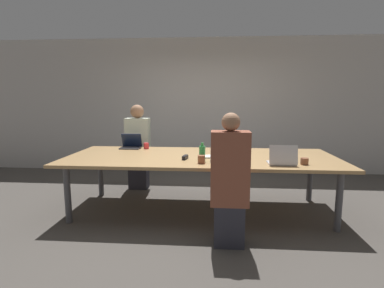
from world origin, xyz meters
name	(u,v)px	position (x,y,z in m)	size (l,w,h in m)	color
ground_plane	(201,210)	(0.00, 0.00, 0.00)	(24.00, 24.00, 0.00)	#4C4742
curtain_wall	(206,106)	(0.00, 2.33, 1.40)	(12.00, 0.06, 2.80)	#BCB7B2
conference_table	(201,160)	(0.00, 0.00, 0.73)	(3.66, 1.45, 0.78)	tan
laptop_near_midright	(225,159)	(0.31, -0.49, 0.84)	(0.35, 0.22, 0.21)	#B7B7BC
person_near_midright	(230,183)	(0.35, -0.97, 0.69)	(0.40, 0.24, 1.42)	#2D2D38
cup_near_midright	(201,159)	(0.03, -0.47, 0.83)	(0.09, 0.09, 0.10)	brown
bottle_near_midright	(202,153)	(0.03, -0.36, 0.88)	(0.08, 0.08, 0.24)	green
laptop_far_left	(131,144)	(-1.14, 0.57, 0.85)	(0.32, 0.23, 0.23)	#333338
person_far_left	(138,148)	(-1.14, 0.98, 0.71)	(0.40, 0.24, 1.46)	#2D2D38
cup_far_left	(146,146)	(-0.89, 0.54, 0.83)	(0.08, 0.08, 0.09)	red
laptop_near_right	(282,159)	(0.99, -0.49, 0.85)	(0.32, 0.24, 0.25)	silver
cup_near_right	(304,161)	(1.26, -0.44, 0.82)	(0.09, 0.09, 0.08)	brown
stapler	(185,157)	(-0.19, -0.24, 0.80)	(0.07, 0.16, 0.05)	black
notebook	(208,157)	(0.10, -0.09, 0.79)	(0.22, 0.22, 0.02)	silver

